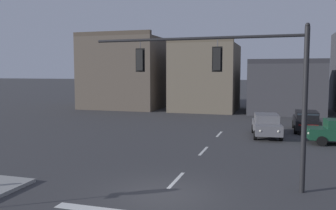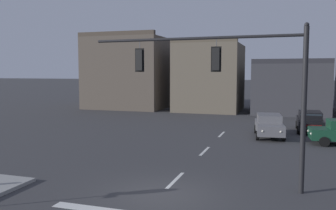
{
  "view_description": "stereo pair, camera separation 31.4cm",
  "coord_description": "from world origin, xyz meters",
  "views": [
    {
      "loc": [
        4.06,
        -12.58,
        4.65
      ],
      "look_at": [
        -0.96,
        3.95,
        3.06
      ],
      "focal_mm": 38.46,
      "sensor_mm": 36.0,
      "label": 1
    },
    {
      "loc": [
        4.35,
        -12.48,
        4.65
      ],
      "look_at": [
        -0.96,
        3.95,
        3.06
      ],
      "focal_mm": 38.46,
      "sensor_mm": 36.0,
      "label": 2
    }
  ],
  "objects": [
    {
      "name": "car_lot_middle",
      "position": [
        3.4,
        14.03,
        0.86
      ],
      "size": [
        2.31,
        4.6,
        1.61
      ],
      "color": "slate",
      "rests_on": "ground"
    },
    {
      "name": "ground_plane",
      "position": [
        0.0,
        0.0,
        0.0
      ],
      "size": [
        400.0,
        400.0,
        0.0
      ],
      "primitive_type": "plane",
      "color": "#353538"
    },
    {
      "name": "building_row",
      "position": [
        8.26,
        31.56,
        4.49
      ],
      "size": [
        52.75,
        12.6,
        10.98
      ],
      "color": "brown",
      "rests_on": "ground"
    },
    {
      "name": "car_lot_farside",
      "position": [
        6.32,
        17.26,
        0.86
      ],
      "size": [
        1.94,
        4.47,
        1.61
      ],
      "color": "black",
      "rests_on": "ground"
    },
    {
      "name": "lane_centreline",
      "position": [
        0.0,
        2.0,
        0.0
      ],
      "size": [
        0.16,
        26.4,
        0.01
      ],
      "color": "silver",
      "rests_on": "ground"
    },
    {
      "name": "signal_mast_near_side",
      "position": [
        2.39,
        2.01,
        4.5
      ],
      "size": [
        8.88,
        0.54,
        6.48
      ],
      "color": "black",
      "rests_on": "ground"
    }
  ]
}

